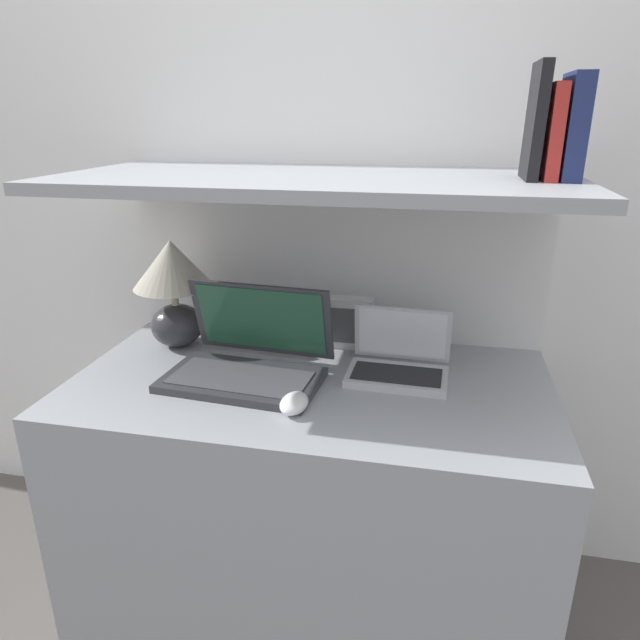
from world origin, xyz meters
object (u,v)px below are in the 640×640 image
(table_lamp, at_px, (173,282))
(book_red, at_px, (551,132))
(laptop_large, at_px, (248,359))
(router_box, at_px, (348,323))
(laptop_small, at_px, (399,362))
(book_black, at_px, (535,122))
(book_navy, at_px, (572,127))
(computer_mouse, at_px, (294,403))

(table_lamp, height_order, book_red, book_red)
(table_lamp, bearing_deg, laptop_large, -30.72)
(laptop_large, xyz_separation_m, router_box, (0.22, 0.25, 0.03))
(laptop_small, height_order, book_red, book_red)
(router_box, distance_m, book_red, 0.72)
(book_black, bearing_deg, book_navy, -0.00)
(computer_mouse, relative_size, book_black, 0.42)
(laptop_small, relative_size, book_black, 1.08)
(laptop_large, xyz_separation_m, book_navy, (0.72, 0.08, 0.57))
(table_lamp, relative_size, computer_mouse, 3.11)
(laptop_small, height_order, book_navy, book_navy)
(router_box, xyz_separation_m, book_black, (0.42, -0.17, 0.55))
(computer_mouse, distance_m, book_black, 0.81)
(book_navy, bearing_deg, table_lamp, 175.23)
(table_lamp, height_order, laptop_large, table_lamp)
(laptop_small, relative_size, computer_mouse, 2.58)
(computer_mouse, relative_size, router_box, 0.68)
(laptop_small, xyz_separation_m, book_navy, (0.34, -0.00, 0.57))
(laptop_large, xyz_separation_m, book_red, (0.68, 0.08, 0.56))
(computer_mouse, xyz_separation_m, book_navy, (0.56, 0.23, 0.59))
(laptop_large, height_order, router_box, laptop_large)
(laptop_small, xyz_separation_m, computer_mouse, (-0.22, -0.24, -0.02))
(laptop_large, distance_m, router_box, 0.33)
(table_lamp, bearing_deg, laptop_small, -6.87)
(book_red, bearing_deg, book_navy, -0.00)
(computer_mouse, xyz_separation_m, router_box, (0.06, 0.40, 0.05))
(laptop_small, relative_size, book_red, 1.32)
(book_navy, bearing_deg, book_black, 180.00)
(table_lamp, distance_m, book_navy, 1.08)
(laptop_large, height_order, book_black, book_black)
(table_lamp, xyz_separation_m, book_red, (0.95, -0.08, 0.41))
(router_box, relative_size, book_black, 0.62)
(computer_mouse, height_order, book_black, book_black)
(router_box, height_order, book_navy, book_navy)
(computer_mouse, height_order, book_navy, book_navy)
(laptop_small, bearing_deg, laptop_large, -167.71)
(table_lamp, height_order, book_black, book_black)
(laptop_large, relative_size, computer_mouse, 4.09)
(laptop_large, bearing_deg, book_red, 6.61)
(table_lamp, relative_size, book_red, 1.59)
(router_box, relative_size, book_red, 0.75)
(laptop_large, bearing_deg, book_black, 6.97)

